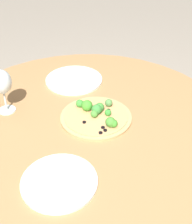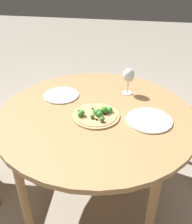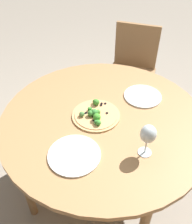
{
  "view_description": "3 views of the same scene",
  "coord_description": "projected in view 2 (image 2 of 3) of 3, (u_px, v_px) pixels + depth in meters",
  "views": [
    {
      "loc": [
        -0.91,
        0.25,
        1.45
      ],
      "look_at": [
        0.01,
        -0.04,
        0.75
      ],
      "focal_mm": 50.0,
      "sensor_mm": 36.0,
      "label": 1
    },
    {
      "loc": [
        0.23,
        -1.24,
        1.52
      ],
      "look_at": [
        0.01,
        -0.04,
        0.75
      ],
      "focal_mm": 40.0,
      "sensor_mm": 36.0,
      "label": 2
    },
    {
      "loc": [
        0.99,
        0.35,
        1.69
      ],
      "look_at": [
        0.01,
        -0.04,
        0.75
      ],
      "focal_mm": 40.0,
      "sensor_mm": 36.0,
      "label": 3
    }
  ],
  "objects": [
    {
      "name": "plate_near",
      "position": [
        61.0,
        95.0,
        1.67
      ],
      "size": [
        0.23,
        0.23,
        0.01
      ],
      "color": "silver",
      "rests_on": "dining_table"
    },
    {
      "name": "wine_glass",
      "position": [
        129.0,
        76.0,
        1.63
      ],
      "size": [
        0.08,
        0.08,
        0.18
      ],
      "color": "silver",
      "rests_on": "dining_table"
    },
    {
      "name": "plate_far",
      "position": [
        149.0,
        120.0,
        1.42
      ],
      "size": [
        0.26,
        0.26,
        0.01
      ],
      "color": "silver",
      "rests_on": "dining_table"
    },
    {
      "name": "ground_plane",
      "position": [
        96.0,
        193.0,
        1.88
      ],
      "size": [
        12.0,
        12.0,
        0.0
      ],
      "primitive_type": "plane",
      "color": "gray"
    },
    {
      "name": "pizza",
      "position": [
        96.0,
        115.0,
        1.45
      ],
      "size": [
        0.28,
        0.28,
        0.06
      ],
      "color": "tan",
      "rests_on": "dining_table"
    },
    {
      "name": "dining_table",
      "position": [
        96.0,
        121.0,
        1.53
      ],
      "size": [
        1.18,
        1.18,
        0.72
      ],
      "color": "#A87A4C",
      "rests_on": "ground_plane"
    }
  ]
}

